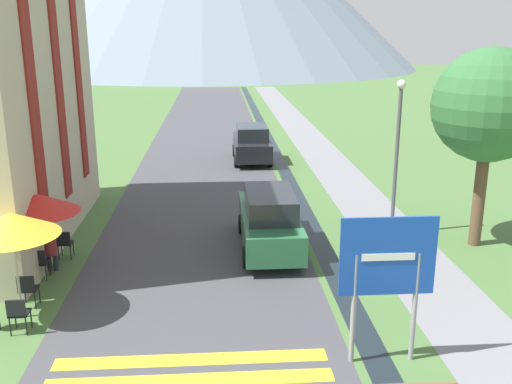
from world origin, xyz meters
name	(u,v)px	position (x,y,z in m)	size (l,w,h in m)	color
ground_plane	(259,172)	(0.00, 20.00, 0.00)	(160.00, 160.00, 0.00)	#476B38
road	(208,134)	(-2.50, 30.00, 0.00)	(6.40, 60.00, 0.01)	#424247
footpath	(304,133)	(3.60, 30.00, 0.00)	(2.20, 60.00, 0.01)	slate
drainage_channel	(266,134)	(1.20, 30.00, 0.00)	(0.60, 60.00, 0.00)	black
road_sign	(387,269)	(1.27, 4.32, 1.98)	(1.86, 0.11, 3.01)	gray
parked_car_near	(269,220)	(-0.40, 10.45, 0.91)	(1.73, 4.53, 1.82)	#28663D
parked_car_far	(252,143)	(-0.19, 22.22, 0.91)	(1.84, 4.07, 1.82)	black
cafe_chair_middle	(39,261)	(-6.61, 8.68, 0.51)	(0.40, 0.40, 0.85)	black
cafe_chair_far_right	(64,242)	(-6.31, 10.08, 0.51)	(0.40, 0.40, 0.85)	black
cafe_chair_near_left	(28,288)	(-6.42, 7.09, 0.51)	(0.40, 0.40, 0.85)	black
cafe_chair_nearest	(18,312)	(-6.24, 5.88, 0.51)	(0.40, 0.40, 0.85)	black
cafe_chair_far_left	(43,246)	(-6.83, 9.81, 0.51)	(0.40, 0.40, 0.85)	black
cafe_umbrella_front_yellow	(11,224)	(-6.44, 6.63, 2.26)	(2.09, 2.09, 2.52)	#B7B2A8
cafe_umbrella_middle_red	(38,203)	(-6.50, 8.73, 2.09)	(2.09, 2.09, 2.34)	#B7B2A8
person_standing_terrace	(8,259)	(-7.02, 7.72, 1.01)	(0.32, 0.32, 1.73)	#282833
person_seated_far	(51,247)	(-6.47, 9.29, 0.69)	(0.32, 0.32, 1.24)	#282833
streetlamp	(397,145)	(3.64, 11.46, 2.92)	(0.28, 0.28, 4.90)	#515156
tree_by_path	(489,106)	(5.91, 10.39, 4.24)	(3.28, 3.28, 5.91)	brown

